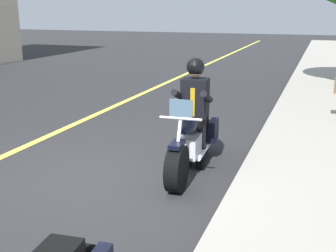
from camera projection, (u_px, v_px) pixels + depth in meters
name	position (u px, v px, depth m)	size (l,w,h in m)	color
ground_plane	(97.00, 178.00, 6.31)	(80.00, 80.00, 0.00)	#28282B
motorcycle_main	(192.00, 142.00, 6.53)	(2.22, 0.68, 1.26)	black
rider_main	(195.00, 103.00, 6.55)	(0.64, 0.57, 1.74)	black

